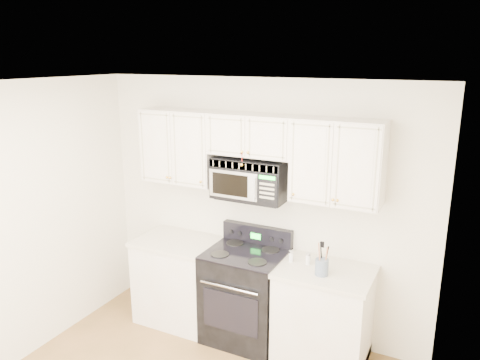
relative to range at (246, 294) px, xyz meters
The scene contains 9 objects.
room 1.65m from the range, 89.83° to the right, with size 3.51×3.51×2.61m.
base_cabinet_left 0.80m from the range, behind, with size 0.86×0.65×0.92m.
base_cabinet_right 0.81m from the range, ahead, with size 0.86×0.65×0.92m.
range is the anchor object (origin of this frame).
upper_cabinets 1.46m from the range, 88.42° to the left, with size 2.44×0.37×0.75m.
microwave 1.17m from the range, 96.49° to the left, with size 0.72×0.41×0.40m.
utensil_crock 0.96m from the range, ahead, with size 0.12×0.12×0.32m.
shaker_salt 0.67m from the range, ahead, with size 0.05×0.05×0.11m.
shaker_pepper 0.80m from the range, ahead, with size 0.05×0.05×0.11m.
Camera 1 is at (1.83, -2.38, 2.80)m, focal length 35.00 mm.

